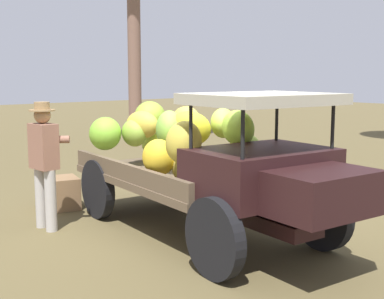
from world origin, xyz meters
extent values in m
plane|color=brown|center=(0.00, 0.00, 0.00)|extent=(60.00, 60.00, 0.00)
cube|color=black|center=(0.08, -0.21, 0.48)|extent=(4.02, 0.90, 0.16)
cylinder|color=black|center=(1.62, 0.42, 0.43)|extent=(0.87, 0.24, 0.86)
cylinder|color=black|center=(1.43, -1.17, 0.43)|extent=(0.87, 0.24, 0.86)
cylinder|color=black|center=(-1.16, 0.74, 0.43)|extent=(0.87, 0.24, 0.86)
cylinder|color=black|center=(-1.35, -0.85, 0.43)|extent=(0.87, 0.24, 0.86)
cube|color=brown|center=(-0.36, -0.16, 0.66)|extent=(3.18, 2.06, 0.10)
cube|color=brown|center=(-0.27, 0.64, 0.82)|extent=(2.99, 0.43, 0.22)
cube|color=brown|center=(-0.46, -0.95, 0.82)|extent=(2.99, 0.43, 0.22)
cube|color=black|center=(1.33, -0.36, 0.98)|extent=(1.27, 1.64, 0.55)
cube|color=black|center=(2.22, -0.46, 0.93)|extent=(0.82, 1.14, 0.44)
cylinder|color=black|center=(1.84, 0.24, 1.53)|extent=(0.04, 0.04, 0.55)
cylinder|color=black|center=(1.69, -1.05, 1.53)|extent=(0.04, 0.04, 0.55)
cylinder|color=black|center=(0.96, 0.34, 1.53)|extent=(0.04, 0.04, 0.55)
cylinder|color=black|center=(0.81, -0.95, 1.53)|extent=(0.04, 0.04, 0.55)
cube|color=#B0AA94|center=(1.33, -0.36, 1.81)|extent=(1.39, 1.65, 0.12)
ellipsoid|color=yellow|center=(-0.17, -0.12, 1.35)|extent=(0.80, 0.78, 0.59)
ellipsoid|color=#8CAD34|center=(-1.36, 0.12, 1.42)|extent=(0.83, 0.82, 0.60)
ellipsoid|color=#BCD13E|center=(-1.32, 0.27, 0.96)|extent=(0.70, 0.61, 0.52)
ellipsoid|color=gold|center=(0.57, -0.85, 1.30)|extent=(0.48, 0.54, 0.58)
ellipsoid|color=#84BA41|center=(-0.39, -0.27, 1.33)|extent=(0.70, 0.65, 0.52)
ellipsoid|color=#93B243|center=(0.53, 0.24, 1.08)|extent=(0.60, 0.64, 0.57)
ellipsoid|color=#97C33A|center=(0.61, 0.02, 1.41)|extent=(0.70, 0.53, 0.47)
ellipsoid|color=#81C234|center=(-1.45, -0.63, 1.21)|extent=(0.73, 0.75, 0.58)
ellipsoid|color=gold|center=(0.22, -0.50, 0.98)|extent=(0.74, 0.71, 0.58)
ellipsoid|color=gold|center=(-0.71, 0.29, 1.39)|extent=(0.60, 0.46, 0.49)
ellipsoid|color=gold|center=(-1.18, -0.16, 1.33)|extent=(0.63, 0.45, 0.42)
ellipsoid|color=#A9C844|center=(-0.02, 0.38, 1.40)|extent=(0.70, 0.71, 0.45)
ellipsoid|color=#8DAF3B|center=(-1.23, -0.27, 1.21)|extent=(0.48, 0.42, 0.44)
ellipsoid|color=yellow|center=(-0.01, -0.76, 1.04)|extent=(0.48, 0.45, 0.47)
cylinder|color=#B6B0AC|center=(-1.45, -1.67, 0.41)|extent=(0.15, 0.15, 0.83)
cylinder|color=#B6B0AC|center=(-1.19, -1.66, 0.41)|extent=(0.15, 0.15, 0.83)
cube|color=#93624E|center=(-1.32, -1.67, 1.13)|extent=(0.41, 0.26, 0.60)
cylinder|color=#93624E|center=(-1.43, -1.57, 1.22)|extent=(0.34, 0.36, 0.10)
cylinder|color=#93624E|center=(-1.23, -1.56, 1.22)|extent=(0.31, 0.39, 0.10)
sphere|color=#A87B51|center=(-1.32, -1.67, 1.54)|extent=(0.22, 0.22, 0.22)
cylinder|color=#9C7A4F|center=(-1.32, -1.67, 1.61)|extent=(0.34, 0.34, 0.02)
cylinder|color=#9C7A4F|center=(-1.32, -1.67, 1.67)|extent=(0.20, 0.20, 0.10)
cube|color=olive|center=(-2.19, -1.00, 0.24)|extent=(0.66, 0.64, 0.49)
cylinder|color=brown|center=(-7.57, 4.22, 3.16)|extent=(0.38, 0.38, 6.32)
camera|label=1|loc=(5.10, -4.70, 2.08)|focal=48.81mm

